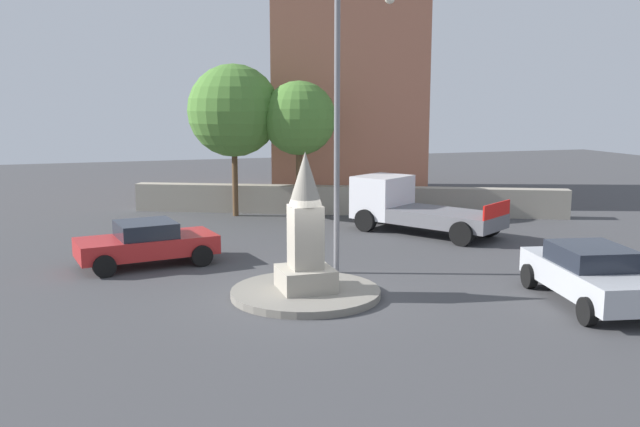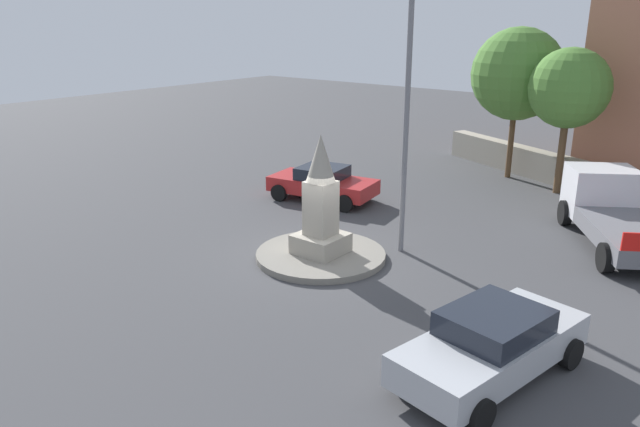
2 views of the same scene
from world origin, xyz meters
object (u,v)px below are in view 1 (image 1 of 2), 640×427
object	(u,v)px
tree_near_wall	(234,111)
monument	(305,232)
truck_white_near_island	(411,207)
corner_building	(356,81)
car_red_approaching	(147,243)
tree_mid_cluster	(299,119)
car_silver_parked_right	(590,274)
streetlamp	(337,100)

from	to	relation	value
tree_near_wall	monument	bearing A→B (deg)	-92.48
truck_white_near_island	corner_building	world-z (taller)	corner_building
car_red_approaching	tree_mid_cluster	bearing A→B (deg)	45.25
car_silver_parked_right	tree_mid_cluster	bearing A→B (deg)	103.54
monument	car_red_approaching	bearing A→B (deg)	128.14
streetlamp	tree_mid_cluster	world-z (taller)	streetlamp
car_red_approaching	streetlamp	bearing A→B (deg)	-27.00
streetlamp	tree_mid_cluster	size ratio (longest dim) A/B	1.43
monument	corner_building	world-z (taller)	corner_building
streetlamp	corner_building	distance (m)	16.17
tree_near_wall	car_silver_parked_right	bearing A→B (deg)	-68.76
car_red_approaching	truck_white_near_island	bearing A→B (deg)	13.76
tree_near_wall	car_red_approaching	bearing A→B (deg)	-117.86
car_red_approaching	car_silver_parked_right	bearing A→B (deg)	-35.97
truck_white_near_island	corner_building	size ratio (longest dim) A/B	0.50
streetlamp	tree_near_wall	xyz separation A→B (m)	(-0.96, 10.45, -0.47)
monument	truck_white_near_island	xyz separation A→B (m)	(6.14, 6.99, -0.71)
streetlamp	car_silver_parked_right	world-z (taller)	streetlamp
car_silver_parked_right	tree_near_wall	world-z (taller)	tree_near_wall
car_red_approaching	corner_building	bearing A→B (deg)	47.60
streetlamp	tree_mid_cluster	bearing A→B (deg)	80.58
truck_white_near_island	tree_mid_cluster	xyz separation A→B (m)	(-3.09, 4.33, 3.17)
truck_white_near_island	tree_near_wall	xyz separation A→B (m)	(-5.60, 5.46, 3.49)
tree_mid_cluster	monument	bearing A→B (deg)	-105.08
streetlamp	car_silver_parked_right	xyz separation A→B (m)	(4.92, -4.67, -4.16)
corner_building	tree_near_wall	xyz separation A→B (m)	(-7.10, -4.47, -1.38)
corner_building	car_silver_parked_right	bearing A→B (deg)	-93.57
monument	car_silver_parked_right	size ratio (longest dim) A/B	0.76
car_silver_parked_right	truck_white_near_island	bearing A→B (deg)	91.63
truck_white_near_island	car_silver_parked_right	bearing A→B (deg)	-88.37
tree_mid_cluster	tree_near_wall	bearing A→B (deg)	155.70
car_silver_parked_right	streetlamp	bearing A→B (deg)	136.46
corner_building	tree_near_wall	world-z (taller)	corner_building
streetlamp	truck_white_near_island	xyz separation A→B (m)	(4.64, 4.99, -3.96)
monument	car_red_approaching	xyz separation A→B (m)	(-3.61, 4.60, -0.96)
streetlamp	car_silver_parked_right	distance (m)	7.96
monument	car_silver_parked_right	xyz separation A→B (m)	(6.42, -2.68, -0.91)
car_silver_parked_right	truck_white_near_island	size ratio (longest dim) A/B	0.79
truck_white_near_island	car_red_approaching	bearing A→B (deg)	-166.24
streetlamp	tree_near_wall	size ratio (longest dim) A/B	1.28
car_silver_parked_right	tree_near_wall	size ratio (longest dim) A/B	0.72
car_red_approaching	corner_building	distance (m)	17.45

